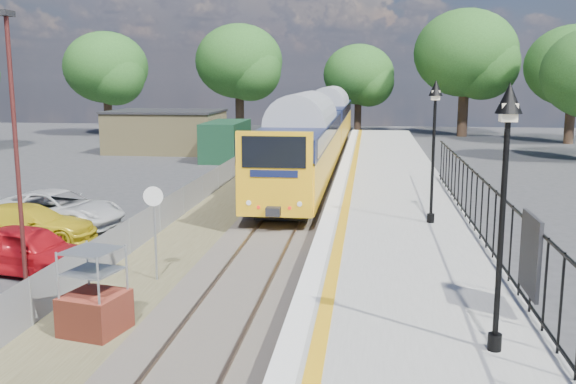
% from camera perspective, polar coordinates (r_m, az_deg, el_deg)
% --- Properties ---
extents(ground, '(120.00, 120.00, 0.00)m').
position_cam_1_polar(ground, '(16.22, -4.87, -10.01)').
color(ground, '#2D2D30').
rests_on(ground, ground).
extents(track_bed, '(5.90, 80.00, 0.29)m').
position_cam_1_polar(track_bed, '(25.43, -1.35, -2.30)').
color(track_bed, '#473F38').
rests_on(track_bed, ground).
extents(platform, '(5.00, 70.00, 0.90)m').
position_cam_1_polar(platform, '(23.46, 9.39, -2.60)').
color(platform, gray).
rests_on(platform, ground).
extents(platform_edge, '(0.90, 70.00, 0.01)m').
position_cam_1_polar(platform_edge, '(23.37, 4.37, -1.40)').
color(platform_edge, silver).
rests_on(platform_edge, platform).
extents(victorian_lamp_south, '(0.44, 0.44, 4.60)m').
position_cam_1_polar(victorian_lamp_south, '(11.17, 18.80, 3.02)').
color(victorian_lamp_south, black).
rests_on(victorian_lamp_south, platform).
extents(victorian_lamp_north, '(0.44, 0.44, 4.60)m').
position_cam_1_polar(victorian_lamp_north, '(21.01, 12.90, 6.41)').
color(victorian_lamp_north, black).
rests_on(victorian_lamp_north, platform).
extents(palisade_fence, '(0.12, 26.00, 2.00)m').
position_cam_1_polar(palisade_fence, '(17.82, 17.74, -2.46)').
color(palisade_fence, black).
rests_on(palisade_fence, platform).
extents(wire_fence, '(0.06, 52.00, 1.20)m').
position_cam_1_polar(wire_fence, '(28.33, -8.12, -0.06)').
color(wire_fence, '#999EA3').
rests_on(wire_fence, ground).
extents(outbuilding, '(10.80, 10.10, 3.12)m').
position_cam_1_polar(outbuilding, '(48.38, -9.83, 5.22)').
color(outbuilding, '#958654').
rests_on(outbuilding, ground).
extents(tree_line, '(56.80, 43.80, 11.88)m').
position_cam_1_polar(tree_line, '(56.91, 5.50, 11.17)').
color(tree_line, '#332319').
rests_on(tree_line, ground).
extents(train, '(2.82, 40.83, 3.51)m').
position_cam_1_polar(train, '(42.45, 2.86, 5.79)').
color(train, gold).
rests_on(train, ground).
extents(brick_plinth, '(1.44, 1.44, 1.96)m').
position_cam_1_polar(brick_plinth, '(14.75, -16.87, -8.63)').
color(brick_plinth, maroon).
rests_on(brick_plinth, ground).
extents(speed_sign, '(0.54, 0.13, 2.69)m').
position_cam_1_polar(speed_sign, '(17.81, -11.80, -2.26)').
color(speed_sign, '#999EA3').
rests_on(speed_sign, ground).
extents(carpark_lamp, '(0.25, 0.50, 7.25)m').
position_cam_1_polar(carpark_lamp, '(18.26, -23.11, 4.77)').
color(carpark_lamp, '#451917').
rests_on(carpark_lamp, ground).
extents(car_red, '(4.44, 2.47, 1.43)m').
position_cam_1_polar(car_red, '(19.86, -22.09, -4.79)').
color(car_red, red).
rests_on(car_red, ground).
extents(car_yellow, '(4.68, 2.18, 1.32)m').
position_cam_1_polar(car_yellow, '(23.53, -22.05, -2.65)').
color(car_yellow, gold).
rests_on(car_yellow, ground).
extents(car_white, '(5.41, 3.20, 1.41)m').
position_cam_1_polar(car_white, '(25.46, -19.77, -1.48)').
color(car_white, silver).
rests_on(car_white, ground).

